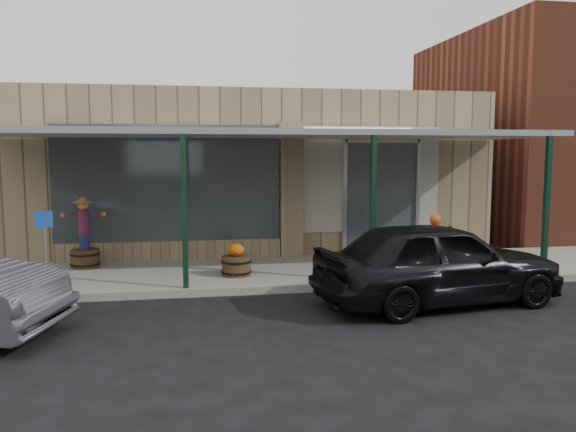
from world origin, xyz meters
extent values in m
plane|color=black|center=(0.00, 0.00, 0.00)|extent=(120.00, 120.00, 0.00)
cube|color=gray|center=(0.00, 3.60, 0.07)|extent=(40.00, 3.20, 0.15)
cube|color=#97815C|center=(0.00, 8.20, 2.10)|extent=(12.00, 6.00, 4.20)
cube|color=#3F494D|center=(-2.20, 5.05, 1.90)|extent=(5.20, 0.06, 2.80)
cube|color=#3F494D|center=(3.00, 5.18, 1.50)|extent=(1.80, 0.06, 2.80)
cube|color=#97815C|center=(0.70, 5.10, 1.70)|extent=(0.55, 0.30, 3.40)
cube|color=#97815C|center=(-2.20, 5.10, 0.35)|extent=(5.20, 0.30, 0.50)
cube|color=#A29B90|center=(0.00, 5.17, 2.00)|extent=(9.00, 0.02, 2.60)
cube|color=white|center=(0.00, 5.14, 3.20)|extent=(7.50, 0.03, 0.10)
cube|color=slate|center=(0.00, 3.60, 3.05)|extent=(12.00, 3.00, 0.12)
cube|color=black|center=(-1.80, 2.15, 1.55)|extent=(0.10, 0.10, 2.95)
cube|color=black|center=(1.80, 2.15, 1.55)|extent=(0.10, 0.10, 2.95)
cube|color=black|center=(5.50, 2.15, 1.55)|extent=(0.10, 0.10, 2.95)
cylinder|color=#513C20|center=(-4.00, 4.44, 0.35)|extent=(0.67, 0.67, 0.40)
cylinder|color=navy|center=(-4.00, 4.44, 0.70)|extent=(0.24, 0.24, 0.30)
cylinder|color=maroon|center=(-4.00, 4.44, 1.13)|extent=(0.27, 0.27, 0.55)
sphere|color=#C4884B|center=(-4.00, 4.44, 1.52)|extent=(0.22, 0.22, 0.22)
cone|color=#C4884B|center=(-4.00, 4.44, 1.65)|extent=(0.36, 0.36, 0.14)
cylinder|color=#513C20|center=(-0.79, 3.07, 0.35)|extent=(0.66, 0.66, 0.40)
ellipsoid|color=orange|center=(-0.79, 3.07, 0.68)|extent=(0.32, 0.32, 0.26)
cylinder|color=#4C471E|center=(-0.79, 3.07, 0.83)|extent=(0.04, 0.04, 0.06)
cylinder|color=gray|center=(-4.31, 2.40, 0.73)|extent=(0.04, 0.04, 1.15)
cube|color=#1744B3|center=(-4.31, 2.40, 1.45)|extent=(0.29, 0.13, 0.30)
imported|color=black|center=(2.57, 0.83, 0.75)|extent=(4.61, 2.44, 1.50)
ellipsoid|color=#C54D22|center=(2.87, 1.63, 1.12)|extent=(0.29, 0.25, 0.38)
sphere|color=#C54D22|center=(2.87, 1.67, 1.38)|extent=(0.21, 0.21, 0.21)
cylinder|color=#19741F|center=(2.87, 1.63, 1.27)|extent=(0.15, 0.15, 0.02)
camera|label=1|loc=(-1.63, -8.24, 2.64)|focal=35.00mm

